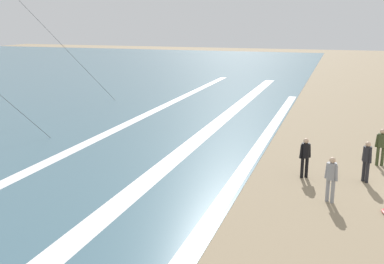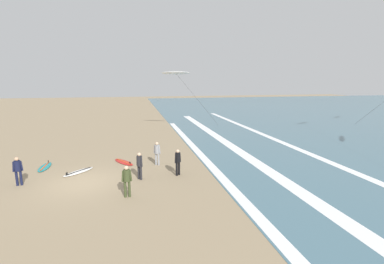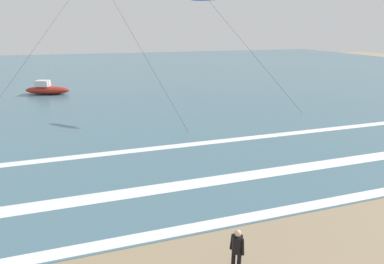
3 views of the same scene
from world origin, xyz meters
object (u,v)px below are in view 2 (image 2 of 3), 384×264
at_px(surfboard_foreground_flat, 124,162).
at_px(surfboard_left_pile, 79,172).
at_px(surfer_mid_group, 127,178).
at_px(kite_white_high_right, 176,73).
at_px(surfer_left_near, 18,169).
at_px(surfer_right_near, 139,163).
at_px(surfer_foreground_main, 178,160).
at_px(surfboard_near_water, 45,167).
at_px(surfer_left_far, 157,151).

bearing_deg(surfboard_foreground_flat, surfboard_left_pile, -60.67).
distance_m(surfer_mid_group, kite_white_high_right, 18.68).
relative_size(surfer_left_near, surfboard_foreground_flat, 0.76).
bearing_deg(surfer_right_near, kite_white_high_right, 163.10).
distance_m(surfer_foreground_main, kite_white_high_right, 15.70).
xyz_separation_m(surfer_left_near, surfboard_left_pile, (-1.56, 2.76, -0.91)).
xyz_separation_m(surfer_foreground_main, surfboard_near_water, (-3.30, -8.32, -0.91)).
bearing_deg(surfer_foreground_main, surfer_right_near, -84.35).
xyz_separation_m(surfer_left_far, surfboard_left_pile, (0.47, -4.93, -0.91)).
bearing_deg(surfboard_left_pile, surfer_left_near, -60.44).
height_order(surfer_right_near, surfer_mid_group, same).
bearing_deg(surfer_left_near, surfboard_left_pile, 119.56).
bearing_deg(surfer_foreground_main, surfboard_foreground_flat, -135.23).
relative_size(surfer_foreground_main, surfboard_foreground_flat, 0.76).
relative_size(surfboard_foreground_flat, surfboard_left_pile, 1.08).
distance_m(surfer_right_near, surfer_left_far, 2.78).
xyz_separation_m(surfer_left_near, kite_white_high_right, (-14.33, 10.95, 5.42)).
bearing_deg(surfer_right_near, surfer_foreground_main, 95.65).
height_order(surfer_left_near, surfer_left_far, same).
distance_m(surfer_left_near, surfboard_left_pile, 3.30).
relative_size(surfer_foreground_main, kite_white_high_right, 0.21).
bearing_deg(surfer_right_near, surfboard_foreground_flat, -163.95).
relative_size(surfer_left_near, surfer_left_far, 1.00).
xyz_separation_m(surfer_foreground_main, surfboard_left_pile, (-1.80, -5.96, -0.91)).
relative_size(surfer_left_far, surfboard_near_water, 0.76).
relative_size(surfer_left_far, surfboard_foreground_flat, 0.76).
bearing_deg(surfer_right_near, surfer_left_near, -94.06).
bearing_deg(surfer_foreground_main, surfer_left_far, -155.43).
bearing_deg(surfboard_left_pile, surfboard_foreground_flat, 119.33).
height_order(surfboard_foreground_flat, surfboard_left_pile, same).
height_order(surfer_right_near, surfer_left_far, same).
height_order(surfer_left_near, surfer_mid_group, same).
xyz_separation_m(surfboard_near_water, kite_white_high_right, (-11.27, 10.55, 6.33)).
bearing_deg(kite_white_high_right, surfer_left_far, -14.88).
bearing_deg(surfer_left_far, kite_white_high_right, 165.12).
bearing_deg(kite_white_high_right, surfboard_foreground_flat, -26.08).
bearing_deg(surfer_mid_group, surfer_left_near, -115.70).
height_order(surfer_mid_group, surfboard_left_pile, surfer_mid_group).
bearing_deg(surfboard_left_pile, surfer_left_far, 95.45).
bearing_deg(surfboard_left_pile, surfer_foreground_main, 73.22).
distance_m(surfer_foreground_main, surfer_right_near, 2.28).
height_order(surfer_foreground_main, kite_white_high_right, kite_white_high_right).
xyz_separation_m(surfboard_near_water, surfboard_left_pile, (1.50, 2.36, 0.00)).
relative_size(surfer_mid_group, surfboard_foreground_flat, 0.76).
bearing_deg(kite_white_high_right, surfer_left_near, -37.39).
bearing_deg(surfboard_foreground_flat, surfer_mid_group, 3.39).
bearing_deg(surfer_left_near, surfer_mid_group, 64.30).
height_order(surfer_foreground_main, surfboard_left_pile, surfer_foreground_main).
height_order(surfer_foreground_main, surfer_mid_group, same).
distance_m(surfer_right_near, surfer_left_near, 6.47).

